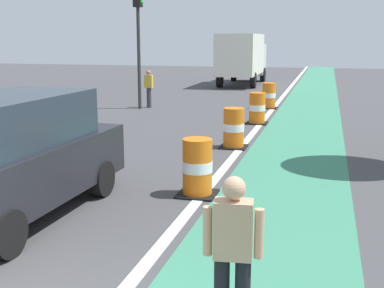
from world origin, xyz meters
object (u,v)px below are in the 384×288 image
skateboarder_on_lane (233,256)px  traffic_barrel_front (197,168)px  delivery_truck_down_block (242,56)px  pedestrian_crossing (149,88)px  traffic_barrel_far (269,96)px  traffic_barrel_mid (234,128)px  traffic_light_corner (138,25)px  parked_suv_nearest (14,156)px  traffic_barrel_back (257,109)px

skateboarder_on_lane → traffic_barrel_front: 4.78m
delivery_truck_down_block → pedestrian_crossing: delivery_truck_down_block is taller
skateboarder_on_lane → traffic_barrel_far: skateboarder_on_lane is taller
traffic_barrel_mid → skateboarder_on_lane: bearing=-79.7°
skateboarder_on_lane → pedestrian_crossing: 17.39m
traffic_barrel_mid → traffic_light_corner: size_ratio=0.21×
delivery_truck_down_block → traffic_light_corner: (-2.29, -12.59, 1.65)m
traffic_barrel_front → pedestrian_crossing: size_ratio=0.68×
traffic_barrel_mid → parked_suv_nearest: bearing=-111.5°
traffic_barrel_mid → pedestrian_crossing: 8.76m
parked_suv_nearest → traffic_barrel_back: (2.56, 10.46, -0.50)m
traffic_light_corner → traffic_barrel_front: bearing=-64.1°
traffic_barrel_far → pedestrian_crossing: 5.17m
traffic_barrel_back → pedestrian_crossing: 5.94m
skateboarder_on_lane → traffic_barrel_back: size_ratio=1.55×
parked_suv_nearest → traffic_light_corner: bearing=102.1°
parked_suv_nearest → traffic_barrel_mid: (2.49, 6.32, -0.50)m
traffic_barrel_front → traffic_barrel_far: same height
delivery_truck_down_block → pedestrian_crossing: size_ratio=4.73×
traffic_barrel_front → pedestrian_crossing: (-5.15, 11.54, 0.33)m
traffic_barrel_back → delivery_truck_down_block: size_ratio=0.14×
traffic_barrel_far → delivery_truck_down_block: size_ratio=0.14×
delivery_truck_down_block → traffic_light_corner: 12.90m
traffic_barrel_front → traffic_barrel_far: 12.62m
skateboarder_on_lane → traffic_barrel_back: bearing=96.8°
traffic_barrel_back → traffic_light_corner: size_ratio=0.21×
parked_suv_nearest → traffic_barrel_front: size_ratio=4.26×
skateboarder_on_lane → traffic_barrel_front: bearing=108.5°
skateboarder_on_lane → delivery_truck_down_block: bearing=99.3°
traffic_barrel_front → pedestrian_crossing: bearing=114.0°
traffic_barrel_front → traffic_barrel_mid: size_ratio=1.00×
traffic_barrel_back → pedestrian_crossing: (-5.11, 3.02, 0.33)m
pedestrian_crossing → traffic_barrel_front: bearing=-66.0°
traffic_barrel_far → delivery_truck_down_block: bearing=105.2°
parked_suv_nearest → delivery_truck_down_block: 25.63m
skateboarder_on_lane → traffic_barrel_mid: (-1.62, 8.91, -0.38)m
traffic_light_corner → delivery_truck_down_block: bearing=79.7°
traffic_barrel_far → traffic_barrel_front: bearing=-89.5°
parked_suv_nearest → traffic_barrel_mid: 6.81m
parked_suv_nearest → traffic_light_corner: size_ratio=0.91×
delivery_truck_down_block → traffic_barrel_front: bearing=-82.5°
parked_suv_nearest → traffic_barrel_far: bearing=80.2°
skateboarder_on_lane → pedestrian_crossing: size_ratio=1.05×
skateboarder_on_lane → traffic_barrel_mid: size_ratio=1.55×
traffic_light_corner → pedestrian_crossing: (0.25, 0.45, -2.64)m
skateboarder_on_lane → delivery_truck_down_block: (-4.62, 28.20, 0.94)m
delivery_truck_down_block → parked_suv_nearest: bearing=-88.9°
parked_suv_nearest → traffic_barrel_mid: bearing=68.5°
traffic_barrel_front → traffic_barrel_back: (-0.04, 8.53, 0.00)m
traffic_barrel_mid → traffic_barrel_back: (0.07, 4.14, 0.00)m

